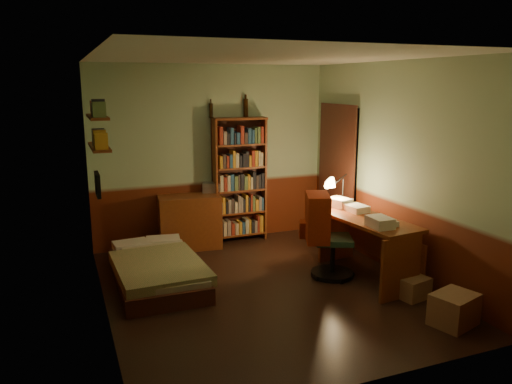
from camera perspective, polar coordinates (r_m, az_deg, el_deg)
name	(u,v)px	position (r m, az deg, el deg)	size (l,w,h in m)	color
floor	(264,290)	(5.89, 0.92, -11.11)	(3.50, 4.00, 0.02)	black
ceiling	(265,56)	(5.41, 1.01, 15.29)	(3.50, 4.00, 0.02)	silver
wall_back	(212,155)	(7.37, -5.07, 4.25)	(3.50, 0.02, 2.60)	#99B78E
wall_left	(98,191)	(5.10, -17.62, 0.07)	(0.02, 4.00, 2.60)	#99B78E
wall_right	(396,169)	(6.37, 15.75, 2.56)	(0.02, 4.00, 2.60)	#99B78E
wall_front	(369,227)	(3.77, 12.81, -3.87)	(3.50, 0.02, 2.60)	#99B78E
doorway	(338,175)	(7.46, 9.35, 1.90)	(0.06, 0.90, 2.00)	black
door_trim	(336,175)	(7.44, 9.12, 1.88)	(0.02, 0.98, 2.08)	#391911
bed	(157,261)	(6.10, -11.30, -7.80)	(0.92, 1.72, 0.51)	olive
dresser	(190,222)	(7.22, -7.57, -3.41)	(0.87, 0.43, 0.77)	maroon
mini_stereo	(212,187)	(7.32, -5.09, 0.52)	(0.25, 0.19, 0.14)	#B2B2B7
bookshelf	(240,180)	(7.40, -1.84, 1.36)	(0.79, 0.25, 1.84)	maroon
bottle_left	(211,111)	(7.25, -5.17, 9.25)	(0.05, 0.05, 0.20)	black
bottle_right	(246,108)	(7.42, -1.18, 9.60)	(0.07, 0.07, 0.26)	black
desk	(365,248)	(6.24, 12.40, -6.25)	(0.58, 1.40, 0.75)	maroon
paper_stack	(339,202)	(6.59, 9.50, -1.19)	(0.21, 0.29, 0.12)	silver
desk_lamp	(343,182)	(6.68, 9.94, 1.12)	(0.18, 0.18, 0.61)	black
office_chair	(333,234)	(6.14, 8.84, -4.72)	(0.55, 0.48, 1.09)	#2A4F39
red_jacket	(334,168)	(5.79, 8.93, 2.71)	(0.26, 0.48, 0.57)	#AC2E11
wall_shelf_lower	(99,147)	(6.14, -17.48, 4.93)	(0.20, 0.90, 0.03)	maroon
wall_shelf_upper	(97,117)	(6.11, -17.69, 8.18)	(0.20, 0.90, 0.03)	maroon
framed_picture	(98,185)	(5.70, -17.65, 0.81)	(0.04, 0.32, 0.26)	black
cardboard_box_a	(454,309)	(5.39, 21.69, -12.35)	(0.42, 0.34, 0.32)	#956D4B
cardboard_box_b	(413,288)	(5.89, 17.47, -10.37)	(0.33, 0.27, 0.23)	#956D4B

